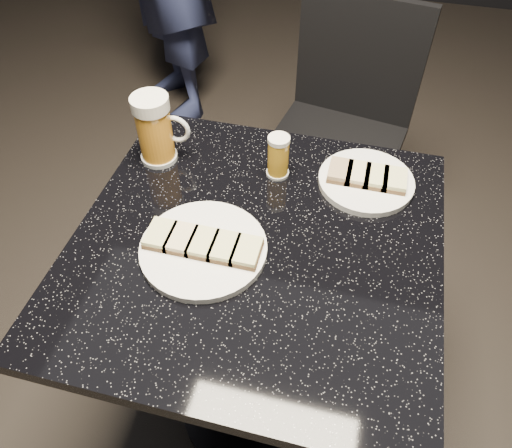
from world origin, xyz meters
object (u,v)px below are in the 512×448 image
object	(u,v)px
plate_small	(366,181)
beer_mug	(156,129)
plate_large	(204,249)
beer_tumbler	(278,156)
table	(256,311)
chair	(342,123)

from	to	relation	value
plate_small	beer_mug	distance (m)	0.46
plate_large	beer_tumbler	world-z (taller)	beer_tumbler
beer_mug	plate_large	bearing A→B (deg)	-52.48
plate_small	table	distance (m)	0.38
beer_mug	beer_tumbler	xyz separation A→B (m)	(0.27, 0.01, -0.03)
chair	plate_large	bearing A→B (deg)	-102.64
beer_mug	table	bearing A→B (deg)	-34.81
beer_tumbler	chair	distance (m)	0.65
beer_tumbler	beer_mug	bearing A→B (deg)	-177.19
beer_tumbler	chair	xyz separation A→B (m)	(0.10, 0.57, -0.30)
table	beer_tumbler	xyz separation A→B (m)	(-0.00, 0.20, 0.29)
plate_small	table	xyz separation A→B (m)	(-0.19, -0.22, -0.25)
table	beer_mug	distance (m)	0.46
beer_tumbler	table	bearing A→B (deg)	-89.19
table	beer_mug	bearing A→B (deg)	145.19
plate_large	beer_tumbler	bearing A→B (deg)	70.65
plate_large	plate_small	distance (m)	0.38
plate_large	plate_small	size ratio (longest dim) A/B	1.18
plate_small	beer_mug	bearing A→B (deg)	-176.44
table	beer_tumbler	distance (m)	0.35
plate_large	beer_mug	distance (m)	0.30
beer_mug	chair	distance (m)	0.76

